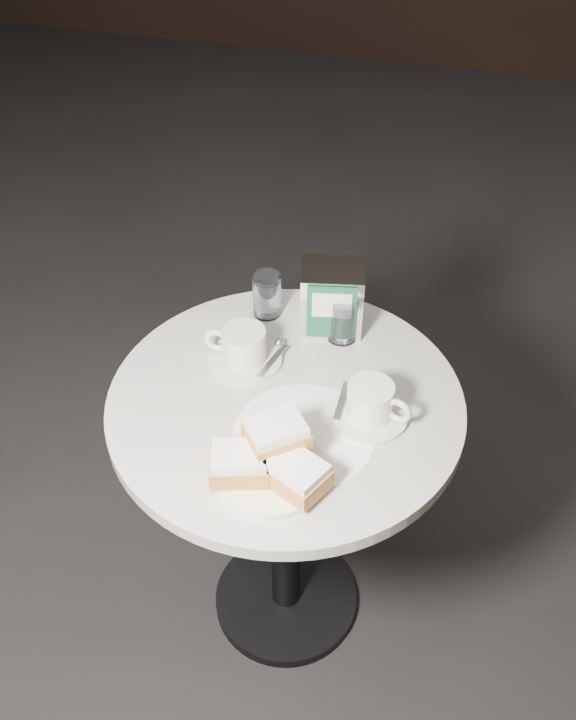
% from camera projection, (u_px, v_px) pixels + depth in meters
% --- Properties ---
extents(ground, '(7.00, 7.00, 0.00)m').
position_uv_depth(ground, '(286.00, 601.00, 2.07)').
color(ground, black).
rests_on(ground, ground).
extents(cafe_table, '(0.70, 0.70, 0.74)m').
position_uv_depth(cafe_table, '(286.00, 464.00, 1.70)').
color(cafe_table, black).
rests_on(cafe_table, ground).
extents(sugar_spill, '(0.35, 0.35, 0.00)m').
position_uv_depth(sugar_spill, '(304.00, 434.00, 1.49)').
color(sugar_spill, white).
rests_on(sugar_spill, cafe_table).
extents(beignet_plate, '(0.23, 0.21, 0.10)m').
position_uv_depth(beignet_plate, '(271.00, 462.00, 1.40)').
color(beignet_plate, silver).
rests_on(beignet_plate, cafe_table).
extents(coffee_cup_left, '(0.16, 0.15, 0.08)m').
position_uv_depth(coffee_cup_left, '(244.00, 348.00, 1.62)').
color(coffee_cup_left, beige).
rests_on(coffee_cup_left, cafe_table).
extents(coffee_cup_right, '(0.19, 0.19, 0.08)m').
position_uv_depth(coffee_cup_right, '(371.00, 404.00, 1.51)').
color(coffee_cup_right, silver).
rests_on(coffee_cup_right, cafe_table).
extents(water_glass_left, '(0.07, 0.07, 0.10)m').
position_uv_depth(water_glass_left, '(267.00, 295.00, 1.73)').
color(water_glass_left, white).
rests_on(water_glass_left, cafe_table).
extents(water_glass_right, '(0.08, 0.08, 0.11)m').
position_uv_depth(water_glass_right, '(343.00, 318.00, 1.66)').
color(water_glass_right, silver).
rests_on(water_glass_right, cafe_table).
extents(napkin_dispenser, '(0.15, 0.13, 0.15)m').
position_uv_depth(napkin_dispenser, '(332.00, 299.00, 1.67)').
color(napkin_dispenser, white).
rests_on(napkin_dispenser, cafe_table).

